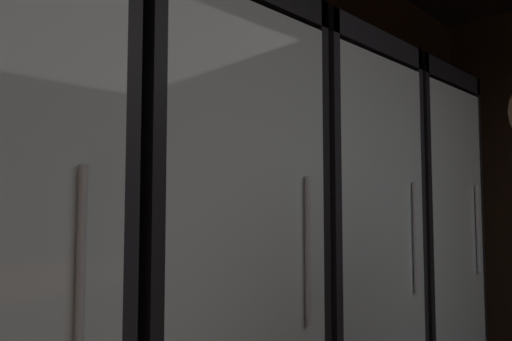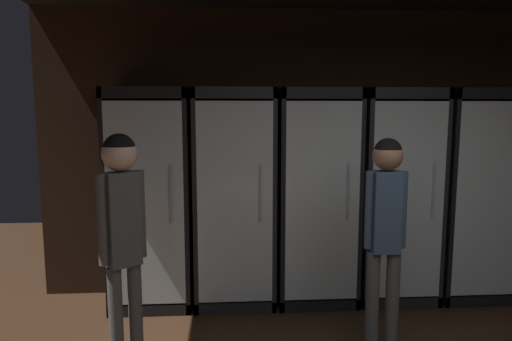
{
  "view_description": "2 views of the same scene",
  "coord_description": "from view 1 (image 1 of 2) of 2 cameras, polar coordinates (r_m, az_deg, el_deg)",
  "views": [
    {
      "loc": [
        -1.3,
        1.44,
        1.29
      ],
      "look_at": [
        -0.43,
        2.33,
        1.37
      ],
      "focal_mm": 31.11,
      "sensor_mm": 36.0,
      "label": 1
    },
    {
      "loc": [
        -1.19,
        -1.46,
        1.83
      ],
      "look_at": [
        -0.93,
        2.49,
        1.3
      ],
      "focal_mm": 31.77,
      "sensor_mm": 36.0,
      "label": 2
    }
  ],
  "objects": [
    {
      "name": "wall_back",
      "position": [
        2.06,
        -4.81,
        -0.57
      ],
      "size": [
        6.0,
        0.06,
        2.8
      ],
      "primitive_type": "cube",
      "color": "black",
      "rests_on": "ground"
    },
    {
      "name": "cooler_center",
      "position": [
        1.65,
        -7.84,
        -13.86
      ],
      "size": [
        0.74,
        0.58,
        2.03
      ],
      "color": "black",
      "rests_on": "ground"
    },
    {
      "name": "cooler_right",
      "position": [
        2.19,
        9.11,
        -11.4
      ],
      "size": [
        0.74,
        0.58,
        2.03
      ],
      "color": "black",
      "rests_on": "ground"
    },
    {
      "name": "cooler_far_right",
      "position": [
        2.85,
        18.66,
        -9.56
      ],
      "size": [
        0.74,
        0.58,
        2.03
      ],
      "color": "black",
      "rests_on": "ground"
    }
  ]
}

